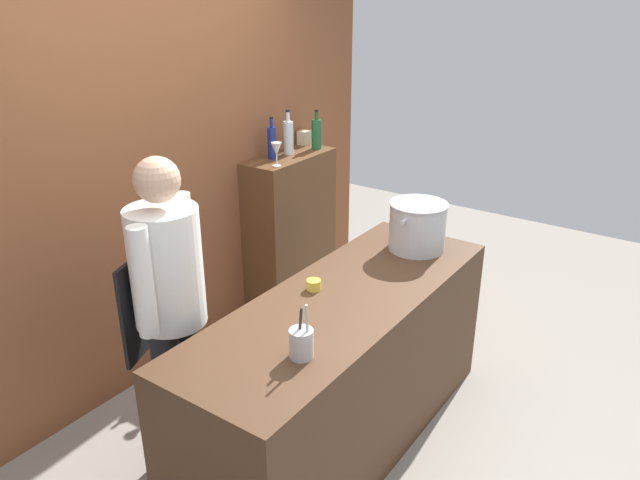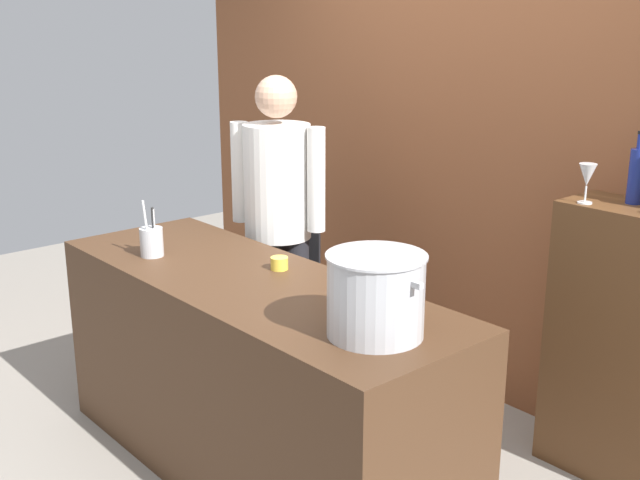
{
  "view_description": "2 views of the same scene",
  "coord_description": "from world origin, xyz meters",
  "px_view_note": "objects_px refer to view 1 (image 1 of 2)",
  "views": [
    {
      "loc": [
        -2.28,
        -1.46,
        2.36
      ],
      "look_at": [
        0.3,
        0.35,
        1.02
      ],
      "focal_mm": 34.23,
      "sensor_mm": 36.0,
      "label": 1
    },
    {
      "loc": [
        2.5,
        -1.8,
        1.96
      ],
      "look_at": [
        0.11,
        0.28,
        1.04
      ],
      "focal_mm": 44.28,
      "sensor_mm": 36.0,
      "label": 2
    }
  ],
  "objects_px": {
    "stockpot_large": "(418,226)",
    "wine_glass_tall": "(276,150)",
    "butter_jar": "(314,285)",
    "wine_bottle_clear": "(288,137)",
    "chef": "(169,298)",
    "wine_bottle_green": "(317,133)",
    "wine_bottle_cobalt": "(272,142)",
    "utensil_crock": "(301,343)",
    "spice_tin_cream": "(304,138)"
  },
  "relations": [
    {
      "from": "chef",
      "to": "wine_bottle_green",
      "type": "xyz_separation_m",
      "value": [
        1.98,
        0.53,
        0.35
      ]
    },
    {
      "from": "wine_bottle_cobalt",
      "to": "wine_bottle_green",
      "type": "bearing_deg",
      "value": -12.47
    },
    {
      "from": "utensil_crock",
      "to": "wine_bottle_cobalt",
      "type": "xyz_separation_m",
      "value": [
        1.52,
        1.38,
        0.35
      ]
    },
    {
      "from": "stockpot_large",
      "to": "wine_glass_tall",
      "type": "height_order",
      "value": "wine_glass_tall"
    },
    {
      "from": "wine_bottle_clear",
      "to": "wine_glass_tall",
      "type": "height_order",
      "value": "wine_bottle_clear"
    },
    {
      "from": "wine_bottle_clear",
      "to": "wine_bottle_green",
      "type": "bearing_deg",
      "value": -17.64
    },
    {
      "from": "spice_tin_cream",
      "to": "stockpot_large",
      "type": "bearing_deg",
      "value": -117.23
    },
    {
      "from": "chef",
      "to": "wine_bottle_cobalt",
      "type": "xyz_separation_m",
      "value": [
        1.56,
        0.62,
        0.35
      ]
    },
    {
      "from": "utensil_crock",
      "to": "wine_glass_tall",
      "type": "height_order",
      "value": "wine_glass_tall"
    },
    {
      "from": "chef",
      "to": "stockpot_large",
      "type": "relative_size",
      "value": 4.13
    },
    {
      "from": "stockpot_large",
      "to": "butter_jar",
      "type": "xyz_separation_m",
      "value": [
        -0.77,
        0.19,
        -0.12
      ]
    },
    {
      "from": "stockpot_large",
      "to": "butter_jar",
      "type": "height_order",
      "value": "stockpot_large"
    },
    {
      "from": "butter_jar",
      "to": "wine_bottle_clear",
      "type": "relative_size",
      "value": 0.24
    },
    {
      "from": "wine_bottle_cobalt",
      "to": "utensil_crock",
      "type": "bearing_deg",
      "value": -137.8
    },
    {
      "from": "chef",
      "to": "spice_tin_cream",
      "type": "bearing_deg",
      "value": 175.98
    },
    {
      "from": "wine_bottle_green",
      "to": "butter_jar",
      "type": "bearing_deg",
      "value": -145.27
    },
    {
      "from": "utensil_crock",
      "to": "wine_bottle_clear",
      "type": "xyz_separation_m",
      "value": [
        1.69,
        1.36,
        0.36
      ]
    },
    {
      "from": "wine_bottle_green",
      "to": "wine_bottle_cobalt",
      "type": "relative_size",
      "value": 0.98
    },
    {
      "from": "chef",
      "to": "wine_glass_tall",
      "type": "xyz_separation_m",
      "value": [
        1.43,
        0.48,
        0.35
      ]
    },
    {
      "from": "butter_jar",
      "to": "wine_bottle_cobalt",
      "type": "relative_size",
      "value": 0.25
    },
    {
      "from": "utensil_crock",
      "to": "wine_bottle_green",
      "type": "xyz_separation_m",
      "value": [
        1.93,
        1.29,
        0.35
      ]
    },
    {
      "from": "stockpot_large",
      "to": "chef",
      "type": "bearing_deg",
      "value": 154.57
    },
    {
      "from": "chef",
      "to": "butter_jar",
      "type": "distance_m",
      "value": 0.72
    },
    {
      "from": "butter_jar",
      "to": "wine_bottle_cobalt",
      "type": "xyz_separation_m",
      "value": [
        0.99,
        1.07,
        0.39
      ]
    },
    {
      "from": "stockpot_large",
      "to": "utensil_crock",
      "type": "distance_m",
      "value": 1.31
    },
    {
      "from": "wine_bottle_green",
      "to": "wine_glass_tall",
      "type": "xyz_separation_m",
      "value": [
        -0.55,
        -0.05,
        -0.0
      ]
    },
    {
      "from": "wine_bottle_clear",
      "to": "wine_bottle_cobalt",
      "type": "xyz_separation_m",
      "value": [
        -0.17,
        0.01,
        -0.01
      ]
    },
    {
      "from": "utensil_crock",
      "to": "butter_jar",
      "type": "xyz_separation_m",
      "value": [
        0.53,
        0.31,
        -0.04
      ]
    },
    {
      "from": "butter_jar",
      "to": "wine_glass_tall",
      "type": "xyz_separation_m",
      "value": [
        0.86,
        0.92,
        0.39
      ]
    },
    {
      "from": "wine_bottle_green",
      "to": "wine_bottle_clear",
      "type": "bearing_deg",
      "value": 162.36
    },
    {
      "from": "wine_bottle_cobalt",
      "to": "wine_glass_tall",
      "type": "xyz_separation_m",
      "value": [
        -0.13,
        -0.15,
        -0.01
      ]
    },
    {
      "from": "chef",
      "to": "wine_bottle_cobalt",
      "type": "distance_m",
      "value": 1.72
    },
    {
      "from": "stockpot_large",
      "to": "wine_glass_tall",
      "type": "distance_m",
      "value": 1.15
    },
    {
      "from": "spice_tin_cream",
      "to": "wine_bottle_green",
      "type": "bearing_deg",
      "value": -106.17
    },
    {
      "from": "utensil_crock",
      "to": "wine_bottle_green",
      "type": "relative_size",
      "value": 0.9
    },
    {
      "from": "utensil_crock",
      "to": "wine_bottle_green",
      "type": "bearing_deg",
      "value": 33.65
    },
    {
      "from": "butter_jar",
      "to": "wine_bottle_clear",
      "type": "distance_m",
      "value": 1.62
    },
    {
      "from": "wine_bottle_clear",
      "to": "wine_bottle_green",
      "type": "height_order",
      "value": "wine_bottle_clear"
    },
    {
      "from": "wine_bottle_clear",
      "to": "butter_jar",
      "type": "bearing_deg",
      "value": -137.85
    },
    {
      "from": "stockpot_large",
      "to": "wine_glass_tall",
      "type": "bearing_deg",
      "value": 85.4
    },
    {
      "from": "chef",
      "to": "wine_glass_tall",
      "type": "relative_size",
      "value": 10.08
    },
    {
      "from": "spice_tin_cream",
      "to": "chef",
      "type": "bearing_deg",
      "value": -161.38
    },
    {
      "from": "chef",
      "to": "utensil_crock",
      "type": "height_order",
      "value": "chef"
    },
    {
      "from": "butter_jar",
      "to": "utensil_crock",
      "type": "bearing_deg",
      "value": -149.35
    },
    {
      "from": "utensil_crock",
      "to": "butter_jar",
      "type": "bearing_deg",
      "value": 30.65
    },
    {
      "from": "chef",
      "to": "wine_bottle_green",
      "type": "bearing_deg",
      "value": 172.41
    },
    {
      "from": "wine_bottle_cobalt",
      "to": "chef",
      "type": "bearing_deg",
      "value": -158.27
    },
    {
      "from": "butter_jar",
      "to": "wine_glass_tall",
      "type": "distance_m",
      "value": 1.32
    },
    {
      "from": "chef",
      "to": "wine_bottle_cobalt",
      "type": "relative_size",
      "value": 5.57
    },
    {
      "from": "wine_glass_tall",
      "to": "spice_tin_cream",
      "type": "relative_size",
      "value": 1.54
    }
  ]
}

